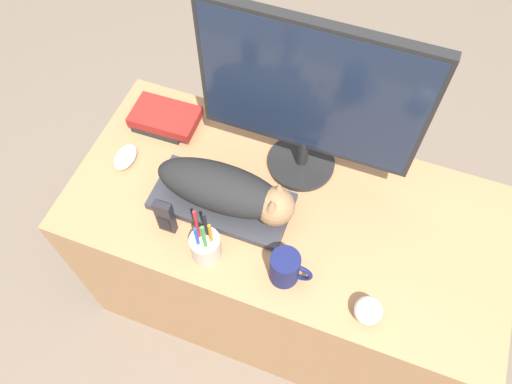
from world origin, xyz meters
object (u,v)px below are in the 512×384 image
at_px(cat, 230,191).
at_px(pen_cup, 206,246).
at_px(baseball, 368,310).
at_px(phone, 165,217).
at_px(monitor, 310,98).
at_px(computer_mouse, 125,157).
at_px(coffee_mug, 286,268).
at_px(book_stack, 164,119).
at_px(keyboard, 222,201).

relative_size(cat, pen_cup, 1.87).
bearing_deg(pen_cup, baseball, -2.01).
bearing_deg(pen_cup, phone, 165.80).
height_order(cat, monitor, monitor).
relative_size(computer_mouse, baseball, 1.34).
height_order(coffee_mug, book_stack, coffee_mug).
relative_size(coffee_mug, baseball, 1.59).
height_order(keyboard, coffee_mug, coffee_mug).
height_order(keyboard, monitor, monitor).
bearing_deg(cat, phone, -137.12).
height_order(pen_cup, baseball, pen_cup).
distance_m(computer_mouse, book_stack, 0.18).
bearing_deg(phone, computer_mouse, 143.32).
bearing_deg(book_stack, cat, -33.56).
distance_m(computer_mouse, coffee_mug, 0.61).
height_order(cat, book_stack, cat).
bearing_deg(monitor, keyboard, -129.42).
relative_size(monitor, pen_cup, 2.76).
distance_m(coffee_mug, pen_cup, 0.22).
bearing_deg(computer_mouse, book_stack, 73.83).
bearing_deg(phone, monitor, 50.17).
height_order(computer_mouse, baseball, baseball).
bearing_deg(monitor, computer_mouse, -160.97).
height_order(keyboard, cat, cat).
height_order(pen_cup, book_stack, pen_cup).
bearing_deg(cat, pen_cup, -92.09).
bearing_deg(keyboard, pen_cup, -82.02).
distance_m(pen_cup, baseball, 0.45).
distance_m(cat, computer_mouse, 0.37).
bearing_deg(cat, computer_mouse, 174.27).
bearing_deg(phone, book_stack, 117.19).
bearing_deg(computer_mouse, baseball, -14.93).
bearing_deg(computer_mouse, cat, -5.73).
distance_m(coffee_mug, phone, 0.36).
distance_m(computer_mouse, pen_cup, 0.41).
bearing_deg(baseball, keyboard, 159.32).
bearing_deg(monitor, cat, -124.42).
relative_size(computer_mouse, phone, 0.73).
xyz_separation_m(pen_cup, phone, (-0.13, 0.03, 0.02)).
bearing_deg(baseball, pen_cup, 177.99).
distance_m(keyboard, phone, 0.18).
xyz_separation_m(computer_mouse, book_stack, (0.05, 0.17, 0.01)).
distance_m(keyboard, coffee_mug, 0.29).
bearing_deg(book_stack, baseball, -27.00).
bearing_deg(coffee_mug, phone, 176.66).
height_order(keyboard, pen_cup, pen_cup).
distance_m(keyboard, pen_cup, 0.17).
xyz_separation_m(computer_mouse, phone, (0.22, -0.17, 0.05)).
xyz_separation_m(monitor, computer_mouse, (-0.51, -0.18, -0.28)).
xyz_separation_m(keyboard, cat, (0.03, 0.00, 0.07)).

